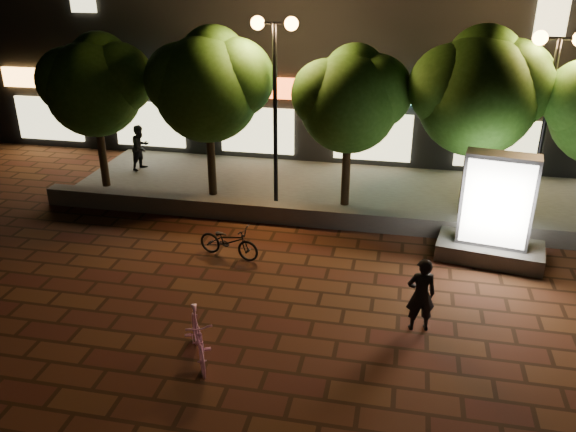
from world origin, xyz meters
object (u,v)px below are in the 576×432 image
(tree_mid, at_px, (351,96))
(ad_kiosk, at_px, (494,218))
(scooter_pink, at_px, (198,337))
(scooter_parked, at_px, (229,241))
(tree_right, at_px, (480,88))
(tree_far_left, at_px, (96,82))
(rider, at_px, (421,295))
(pedestrian, at_px, (141,147))
(street_lamp_left, at_px, (275,65))
(tree_left, at_px, (209,82))
(street_lamp_right, at_px, (553,80))

(tree_mid, distance_m, ad_kiosk, 5.00)
(scooter_pink, distance_m, scooter_parked, 3.96)
(tree_right, relative_size, ad_kiosk, 1.92)
(tree_far_left, relative_size, tree_right, 0.91)
(tree_far_left, height_order, scooter_pink, tree_far_left)
(tree_mid, relative_size, scooter_parked, 2.85)
(rider, bearing_deg, tree_far_left, -44.77)
(pedestrian, bearing_deg, street_lamp_left, -93.46)
(rider, bearing_deg, scooter_parked, -38.82)
(tree_mid, height_order, street_lamp_left, street_lamp_left)
(pedestrian, bearing_deg, tree_far_left, -176.76)
(tree_far_left, bearing_deg, street_lamp_left, -2.76)
(ad_kiosk, relative_size, scooter_pink, 1.63)
(street_lamp_left, relative_size, scooter_parked, 3.28)
(tree_left, height_order, scooter_pink, tree_left)
(street_lamp_left, bearing_deg, tree_left, 172.30)
(tree_right, distance_m, street_lamp_left, 5.38)
(scooter_parked, height_order, pedestrian, pedestrian)
(street_lamp_left, bearing_deg, rider, -53.78)
(pedestrian, bearing_deg, street_lamp_right, -81.83)
(scooter_pink, height_order, scooter_parked, scooter_pink)
(pedestrian, bearing_deg, tree_mid, -85.84)
(pedestrian, bearing_deg, tree_right, -81.81)
(street_lamp_left, relative_size, ad_kiosk, 1.96)
(street_lamp_left, xyz_separation_m, street_lamp_right, (7.00, 0.00, -0.13))
(tree_left, distance_m, street_lamp_right, 8.96)
(tree_mid, bearing_deg, rider, -70.72)
(scooter_parked, bearing_deg, tree_far_left, 66.24)
(tree_far_left, distance_m, scooter_parked, 6.91)
(tree_left, xyz_separation_m, ad_kiosk, (7.72, -2.55, -2.38))
(tree_left, xyz_separation_m, scooter_parked, (1.56, -3.71, -3.03))
(tree_right, bearing_deg, rider, -102.07)
(street_lamp_left, relative_size, scooter_pink, 3.20)
(tree_mid, relative_size, tree_right, 0.89)
(rider, relative_size, pedestrian, 1.02)
(scooter_parked, distance_m, pedestrian, 7.10)
(pedestrian, bearing_deg, ad_kiosk, -94.03)
(street_lamp_right, height_order, scooter_parked, street_lamp_right)
(tree_left, distance_m, scooter_pink, 8.46)
(tree_far_left, height_order, tree_right, tree_right)
(street_lamp_right, relative_size, scooter_pink, 3.08)
(tree_right, relative_size, scooter_parked, 3.21)
(rider, distance_m, scooter_parked, 4.99)
(scooter_pink, bearing_deg, tree_right, 28.85)
(tree_right, xyz_separation_m, street_lamp_left, (-5.36, -0.26, 0.46))
(tree_far_left, xyz_separation_m, street_lamp_right, (12.45, -0.26, 0.60))
(pedestrian, bearing_deg, tree_left, -100.62)
(scooter_pink, bearing_deg, tree_far_left, 99.45)
(street_lamp_right, bearing_deg, rider, -117.36)
(tree_far_left, distance_m, tree_left, 3.51)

